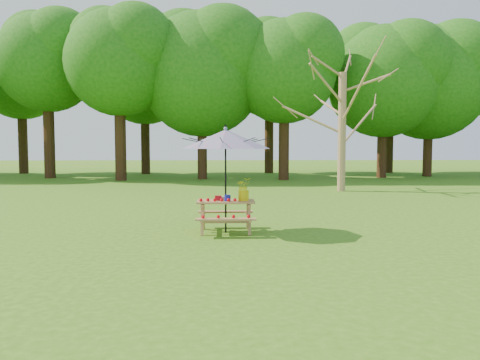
{
  "coord_description": "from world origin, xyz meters",
  "views": [
    {
      "loc": [
        1.04,
        -5.25,
        1.78
      ],
      "look_at": [
        1.38,
        4.46,
        1.1
      ],
      "focal_mm": 35.0,
      "sensor_mm": 36.0,
      "label": 1
    }
  ],
  "objects_px": {
    "picnic_table": "(226,217)",
    "patio_umbrella": "(226,139)",
    "bare_tree": "(344,23)",
    "flower_bucket": "(244,188)"
  },
  "relations": [
    {
      "from": "picnic_table",
      "to": "flower_bucket",
      "type": "height_order",
      "value": "flower_bucket"
    },
    {
      "from": "bare_tree",
      "to": "patio_umbrella",
      "type": "xyz_separation_m",
      "value": [
        -4.75,
        -9.12,
        -4.79
      ]
    },
    {
      "from": "picnic_table",
      "to": "patio_umbrella",
      "type": "distance_m",
      "value": 1.62
    },
    {
      "from": "picnic_table",
      "to": "patio_umbrella",
      "type": "relative_size",
      "value": 0.59
    },
    {
      "from": "flower_bucket",
      "to": "patio_umbrella",
      "type": "bearing_deg",
      "value": 173.99
    },
    {
      "from": "patio_umbrella",
      "to": "flower_bucket",
      "type": "relative_size",
      "value": 4.68
    },
    {
      "from": "patio_umbrella",
      "to": "flower_bucket",
      "type": "xyz_separation_m",
      "value": [
        0.37,
        -0.04,
        -1.02
      ]
    },
    {
      "from": "bare_tree",
      "to": "patio_umbrella",
      "type": "height_order",
      "value": "bare_tree"
    },
    {
      "from": "bare_tree",
      "to": "picnic_table",
      "type": "relative_size",
      "value": 8.41
    },
    {
      "from": "picnic_table",
      "to": "patio_umbrella",
      "type": "xyz_separation_m",
      "value": [
        0.0,
        0.0,
        1.62
      ]
    }
  ]
}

